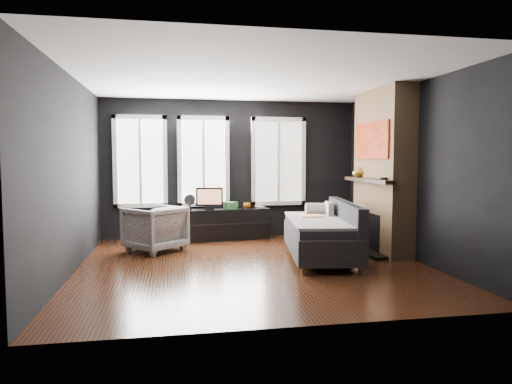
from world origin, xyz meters
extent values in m
plane|color=black|center=(0.00, 0.00, 0.00)|extent=(5.00, 5.00, 0.00)
plane|color=white|center=(0.00, 0.00, 2.70)|extent=(5.00, 5.00, 0.00)
cube|color=black|center=(0.00, 2.50, 1.35)|extent=(5.00, 0.02, 2.70)
cube|color=black|center=(-2.50, 0.00, 1.35)|extent=(0.02, 5.00, 2.70)
cube|color=black|center=(2.50, 0.00, 1.35)|extent=(0.02, 5.00, 2.70)
cube|color=gray|center=(1.40, 0.68, 0.65)|extent=(0.16, 0.40, 0.39)
imported|color=silver|center=(-1.45, 1.29, 0.42)|extent=(1.12, 1.12, 0.84)
imported|color=orange|center=(0.26, 2.21, 0.66)|extent=(0.15, 0.12, 0.14)
imported|color=#BCB493|center=(0.46, 2.34, 0.71)|extent=(0.17, 0.03, 0.22)
cube|color=#306D37|center=(-0.05, 2.19, 0.66)|extent=(0.28, 0.24, 0.13)
imported|color=gold|center=(2.05, 1.05, 1.33)|extent=(0.22, 0.22, 0.19)
cylinder|color=black|center=(2.05, 0.05, 1.25)|extent=(0.14, 0.14, 0.04)
camera|label=1|loc=(-1.13, -6.48, 1.56)|focal=32.00mm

